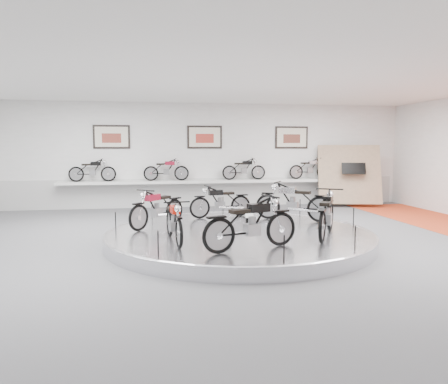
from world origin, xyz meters
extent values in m
plane|color=#555558|center=(0.00, 0.00, 0.00)|extent=(16.00, 16.00, 0.00)
plane|color=white|center=(0.00, 0.00, 4.00)|extent=(16.00, 16.00, 0.00)
plane|color=white|center=(0.00, 7.00, 2.00)|extent=(16.00, 0.00, 16.00)
plane|color=white|center=(0.00, -7.00, 2.00)|extent=(16.00, 0.00, 16.00)
cube|color=#BCBCBA|center=(0.00, 6.98, 0.55)|extent=(15.68, 0.04, 1.10)
cylinder|color=silver|center=(0.00, 0.30, 0.15)|extent=(6.40, 6.40, 0.30)
torus|color=#B2B2BA|center=(0.00, 0.30, 0.27)|extent=(6.40, 6.40, 0.10)
cube|color=silver|center=(0.00, 6.70, 1.00)|extent=(11.00, 0.55, 0.10)
cube|color=beige|center=(-3.50, 6.96, 2.70)|extent=(1.35, 0.06, 0.88)
cube|color=beige|center=(0.00, 6.96, 2.70)|extent=(1.35, 0.06, 0.88)
cube|color=beige|center=(3.50, 6.96, 2.70)|extent=(1.35, 0.06, 0.88)
cube|color=tan|center=(5.60, 6.10, 1.25)|extent=(2.56, 1.52, 2.30)
camera|label=1|loc=(-2.11, -9.90, 2.35)|focal=35.00mm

